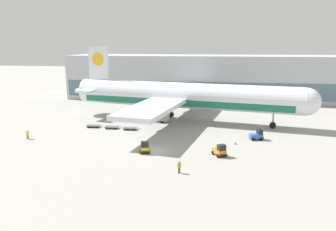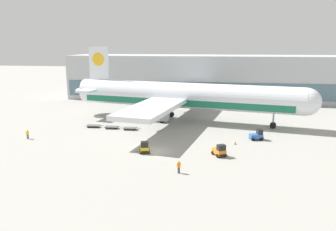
{
  "view_description": "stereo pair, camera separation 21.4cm",
  "coord_description": "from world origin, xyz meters",
  "px_view_note": "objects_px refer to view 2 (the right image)",
  "views": [
    {
      "loc": [
        9.88,
        -51.25,
        17.59
      ],
      "look_at": [
        0.79,
        10.12,
        4.0
      ],
      "focal_mm": 35.0,
      "sensor_mm": 36.0,
      "label": 1
    },
    {
      "loc": [
        10.09,
        -51.22,
        17.59
      ],
      "look_at": [
        0.79,
        10.12,
        4.0
      ],
      "focal_mm": 35.0,
      "sensor_mm": 36.0,
      "label": 2
    }
  ],
  "objects_px": {
    "ground_crew_near": "(27,133)",
    "baggage_tug_mid": "(220,151)",
    "baggage_dolly_third": "(130,128)",
    "traffic_cone_near": "(235,142)",
    "baggage_tug_foreground": "(145,147)",
    "airplane_main": "(181,96)",
    "baggage_dolly_lead": "(94,126)",
    "ground_crew_far": "(179,166)",
    "baggage_dolly_second": "(112,127)",
    "baggage_tug_far": "(257,135)"
  },
  "relations": [
    {
      "from": "ground_crew_far",
      "to": "airplane_main",
      "type": "bearing_deg",
      "value": -121.87
    },
    {
      "from": "baggage_dolly_second",
      "to": "baggage_tug_foreground",
      "type": "bearing_deg",
      "value": -56.38
    },
    {
      "from": "baggage_dolly_third",
      "to": "traffic_cone_near",
      "type": "distance_m",
      "value": 22.39
    },
    {
      "from": "baggage_tug_far",
      "to": "traffic_cone_near",
      "type": "distance_m",
      "value": 5.45
    },
    {
      "from": "baggage_tug_far",
      "to": "baggage_dolly_second",
      "type": "distance_m",
      "value": 29.81
    },
    {
      "from": "ground_crew_far",
      "to": "ground_crew_near",
      "type": "bearing_deg",
      "value": -60.21
    },
    {
      "from": "ground_crew_far",
      "to": "baggage_dolly_second",
      "type": "bearing_deg",
      "value": -90.53
    },
    {
      "from": "baggage_tug_mid",
      "to": "baggage_dolly_lead",
      "type": "relative_size",
      "value": 0.76
    },
    {
      "from": "ground_crew_near",
      "to": "traffic_cone_near",
      "type": "distance_m",
      "value": 38.79
    },
    {
      "from": "baggage_dolly_third",
      "to": "ground_crew_far",
      "type": "height_order",
      "value": "ground_crew_far"
    },
    {
      "from": "ground_crew_far",
      "to": "baggage_dolly_lead",
      "type": "bearing_deg",
      "value": -84.82
    },
    {
      "from": "baggage_tug_far",
      "to": "baggage_dolly_third",
      "type": "relative_size",
      "value": 0.73
    },
    {
      "from": "baggage_dolly_third",
      "to": "baggage_dolly_lead",
      "type": "bearing_deg",
      "value": 171.9
    },
    {
      "from": "baggage_tug_mid",
      "to": "baggage_dolly_second",
      "type": "relative_size",
      "value": 0.76
    },
    {
      "from": "airplane_main",
      "to": "traffic_cone_near",
      "type": "xyz_separation_m",
      "value": [
        11.74,
        -16.47,
        -5.52
      ]
    },
    {
      "from": "baggage_dolly_third",
      "to": "ground_crew_near",
      "type": "distance_m",
      "value": 19.81
    },
    {
      "from": "baggage_dolly_second",
      "to": "airplane_main",
      "type": "bearing_deg",
      "value": 31.42
    },
    {
      "from": "ground_crew_near",
      "to": "traffic_cone_near",
      "type": "height_order",
      "value": "ground_crew_near"
    },
    {
      "from": "baggage_tug_far",
      "to": "baggage_dolly_lead",
      "type": "relative_size",
      "value": 0.73
    },
    {
      "from": "baggage_dolly_second",
      "to": "ground_crew_far",
      "type": "bearing_deg",
      "value": -54.87
    },
    {
      "from": "baggage_tug_foreground",
      "to": "ground_crew_far",
      "type": "xyz_separation_m",
      "value": [
        6.64,
        -7.93,
        0.2
      ]
    },
    {
      "from": "baggage_tug_far",
      "to": "baggage_dolly_third",
      "type": "bearing_deg",
      "value": 158.19
    },
    {
      "from": "airplane_main",
      "to": "baggage_dolly_second",
      "type": "distance_m",
      "value": 17.3
    },
    {
      "from": "baggage_tug_far",
      "to": "baggage_dolly_lead",
      "type": "xyz_separation_m",
      "value": [
        -33.79,
        4.34,
        -0.49
      ]
    },
    {
      "from": "baggage_tug_far",
      "to": "ground_crew_far",
      "type": "relative_size",
      "value": 1.49
    },
    {
      "from": "baggage_tug_foreground",
      "to": "baggage_tug_mid",
      "type": "relative_size",
      "value": 0.96
    },
    {
      "from": "baggage_tug_far",
      "to": "baggage_dolly_second",
      "type": "height_order",
      "value": "baggage_tug_far"
    },
    {
      "from": "baggage_tug_far",
      "to": "ground_crew_far",
      "type": "height_order",
      "value": "baggage_tug_far"
    },
    {
      "from": "baggage_tug_far",
      "to": "baggage_dolly_lead",
      "type": "bearing_deg",
      "value": 158.66
    },
    {
      "from": "baggage_dolly_lead",
      "to": "ground_crew_near",
      "type": "relative_size",
      "value": 2.08
    },
    {
      "from": "baggage_dolly_second",
      "to": "ground_crew_near",
      "type": "height_order",
      "value": "ground_crew_near"
    },
    {
      "from": "airplane_main",
      "to": "baggage_tug_mid",
      "type": "xyz_separation_m",
      "value": [
        8.93,
        -23.23,
        -4.96
      ]
    },
    {
      "from": "baggage_tug_foreground",
      "to": "baggage_dolly_lead",
      "type": "relative_size",
      "value": 0.73
    },
    {
      "from": "traffic_cone_near",
      "to": "baggage_dolly_third",
      "type": "bearing_deg",
      "value": 161.87
    },
    {
      "from": "airplane_main",
      "to": "baggage_tug_foreground",
      "type": "distance_m",
      "value": 24.16
    },
    {
      "from": "baggage_tug_foreground",
      "to": "baggage_dolly_second",
      "type": "xyz_separation_m",
      "value": [
        -10.34,
        14.31,
        -0.49
      ]
    },
    {
      "from": "ground_crew_near",
      "to": "baggage_tug_mid",
      "type": "bearing_deg",
      "value": 126.74
    },
    {
      "from": "ground_crew_far",
      "to": "baggage_tug_mid",
      "type": "bearing_deg",
      "value": -162.65
    },
    {
      "from": "baggage_tug_foreground",
      "to": "baggage_dolly_third",
      "type": "height_order",
      "value": "baggage_tug_foreground"
    },
    {
      "from": "baggage_dolly_lead",
      "to": "baggage_dolly_third",
      "type": "distance_m",
      "value": 8.4
    },
    {
      "from": "baggage_tug_mid",
      "to": "ground_crew_far",
      "type": "bearing_deg",
      "value": -64.44
    },
    {
      "from": "baggage_tug_foreground",
      "to": "ground_crew_far",
      "type": "relative_size",
      "value": 1.49
    },
    {
      "from": "baggage_tug_mid",
      "to": "traffic_cone_near",
      "type": "height_order",
      "value": "baggage_tug_mid"
    },
    {
      "from": "baggage_tug_far",
      "to": "traffic_cone_near",
      "type": "bearing_deg",
      "value": -153.94
    },
    {
      "from": "baggage_dolly_lead",
      "to": "ground_crew_far",
      "type": "bearing_deg",
      "value": -49.16
    },
    {
      "from": "airplane_main",
      "to": "baggage_dolly_lead",
      "type": "bearing_deg",
      "value": -143.89
    },
    {
      "from": "baggage_tug_foreground",
      "to": "baggage_dolly_lead",
      "type": "bearing_deg",
      "value": -149.49
    },
    {
      "from": "baggage_dolly_second",
      "to": "baggage_dolly_third",
      "type": "height_order",
      "value": "same"
    },
    {
      "from": "ground_crew_near",
      "to": "ground_crew_far",
      "type": "distance_m",
      "value": 32.73
    },
    {
      "from": "traffic_cone_near",
      "to": "baggage_tug_far",
      "type": "bearing_deg",
      "value": 40.09
    }
  ]
}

